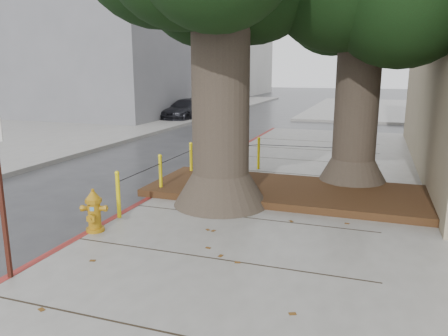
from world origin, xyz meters
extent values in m
plane|color=#28282B|center=(0.00, 0.00, 0.00)|extent=(140.00, 140.00, 0.00)
cube|color=slate|center=(6.00, 30.00, 0.07)|extent=(16.00, 20.00, 0.15)
cube|color=maroon|center=(-2.00, 2.50, 0.07)|extent=(0.14, 26.00, 0.16)
cube|color=black|center=(0.90, 3.90, 0.23)|extent=(6.40, 2.60, 0.16)
cube|color=slate|center=(-15.00, 22.00, 6.00)|extent=(12.00, 16.00, 12.00)
cube|color=silver|center=(-17.00, 45.00, 7.50)|extent=(12.00, 18.00, 15.00)
cone|color=#4C3F33|center=(-0.30, 2.70, 0.50)|extent=(2.04, 2.04, 0.70)
cylinder|color=#4C3F33|center=(-0.30, 2.70, 2.53)|extent=(1.20, 1.20, 4.22)
cone|color=#4C3F33|center=(2.30, 5.20, 0.50)|extent=(1.77, 1.77, 0.70)
cylinder|color=#4C3F33|center=(2.30, 5.20, 2.32)|extent=(1.04, 1.04, 3.84)
cylinder|color=yellow|center=(-1.90, 1.20, 0.60)|extent=(0.08, 0.08, 0.90)
sphere|color=yellow|center=(-1.90, 1.20, 1.05)|extent=(0.09, 0.09, 0.09)
cylinder|color=yellow|center=(-1.90, 3.00, 0.60)|extent=(0.08, 0.08, 0.90)
sphere|color=yellow|center=(-1.90, 3.00, 1.05)|extent=(0.09, 0.09, 0.09)
cylinder|color=yellow|center=(-1.90, 4.80, 0.60)|extent=(0.08, 0.08, 0.90)
sphere|color=yellow|center=(-1.90, 4.80, 1.05)|extent=(0.09, 0.09, 0.09)
cylinder|color=yellow|center=(-0.40, 6.30, 0.60)|extent=(0.08, 0.08, 0.90)
sphere|color=yellow|center=(-0.40, 6.30, 1.05)|extent=(0.09, 0.09, 0.09)
cylinder|color=yellow|center=(1.80, 6.50, 0.60)|extent=(0.08, 0.08, 0.90)
sphere|color=yellow|center=(1.80, 6.50, 1.05)|extent=(0.09, 0.09, 0.09)
cylinder|color=black|center=(-1.90, 2.10, 0.87)|extent=(0.02, 1.80, 0.02)
cylinder|color=black|center=(-1.90, 3.90, 0.87)|extent=(0.02, 1.80, 0.02)
cylinder|color=black|center=(-1.15, 5.55, 0.87)|extent=(1.51, 1.51, 0.02)
cylinder|color=black|center=(0.70, 6.40, 0.87)|extent=(2.20, 0.22, 0.02)
cylinder|color=#BC8213|center=(-1.90, 0.41, 0.18)|extent=(0.41, 0.41, 0.06)
cylinder|color=#BC8213|center=(-1.90, 0.41, 0.46)|extent=(0.28, 0.28, 0.51)
cylinder|color=#BC8213|center=(-1.90, 0.41, 0.72)|extent=(0.37, 0.37, 0.07)
cone|color=#BC8213|center=(-1.90, 0.41, 0.82)|extent=(0.35, 0.35, 0.14)
cylinder|color=#BC8213|center=(-1.90, 0.41, 0.91)|extent=(0.07, 0.07, 0.05)
cylinder|color=#BC8213|center=(-2.03, 0.36, 0.58)|extent=(0.17, 0.13, 0.09)
cylinder|color=#BC8213|center=(-1.77, 0.45, 0.58)|extent=(0.17, 0.13, 0.09)
cylinder|color=#BC8213|center=(-1.86, 0.29, 0.46)|extent=(0.17, 0.18, 0.13)
cube|color=#5999D8|center=(-1.86, 0.30, 0.60)|extent=(0.07, 0.03, 0.07)
cube|color=#471911|center=(-1.95, -1.52, 1.26)|extent=(0.06, 0.06, 2.23)
imported|color=black|center=(-8.20, 18.71, 0.63)|extent=(2.12, 4.45, 1.25)
camera|label=1|loc=(2.74, -5.88, 3.00)|focal=35.00mm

